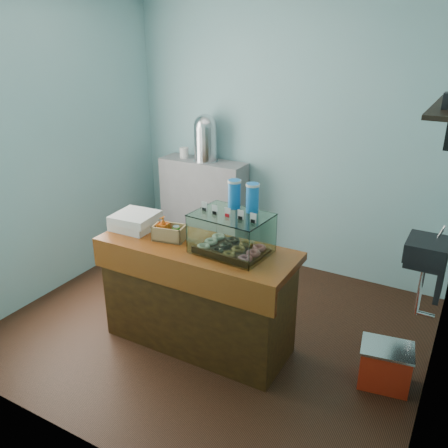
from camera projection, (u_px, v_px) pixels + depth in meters
The scene contains 9 objects.
ground at pixel (214, 326), 4.23m from camera, with size 3.50×3.50×0.00m, color black.
room_shell at pixel (215, 137), 3.57m from camera, with size 3.54×3.04×2.82m.
counter at pixel (197, 295), 3.85m from camera, with size 1.60×0.60×0.90m.
back_shelf at pixel (204, 207), 5.49m from camera, with size 1.00×0.32×1.10m, color gray.
display_case at pixel (234, 229), 3.53m from camera, with size 0.58×0.45×0.52m.
condiment_crate at pixel (168, 232), 3.76m from camera, with size 0.27×0.20×0.19m.
pastry_boxes at pixel (135, 221), 3.98m from camera, with size 0.36×0.36×0.13m.
coffee_urn at pixel (205, 137), 5.16m from camera, with size 0.28×0.28×0.52m.
red_cooler at pixel (385, 365), 3.48m from camera, with size 0.41×0.34×0.33m.
Camera 1 is at (1.82, -3.06, 2.45)m, focal length 38.00 mm.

